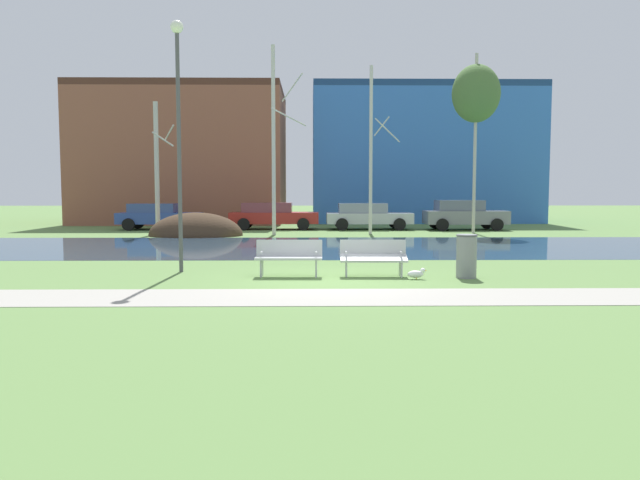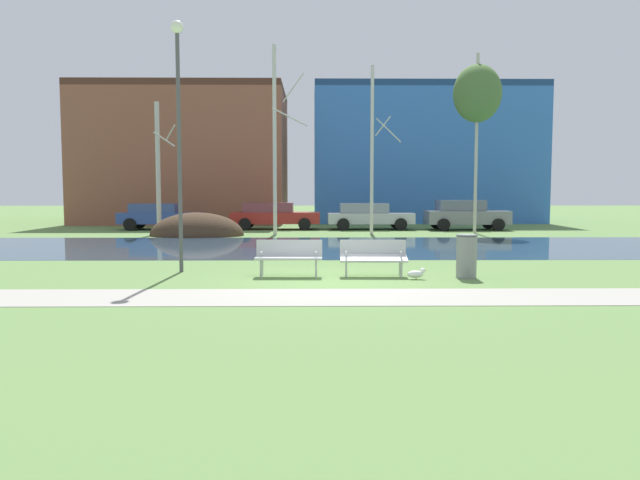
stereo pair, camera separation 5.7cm
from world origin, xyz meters
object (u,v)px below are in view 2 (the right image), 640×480
Objects in this scene: trash_bin at (466,255)px; parked_hatch_third_silver at (368,215)px; bench_left at (289,257)px; parked_van_nearest_blue at (160,216)px; bench_right at (373,257)px; streetlamp at (179,110)px; parked_wagon_fourth_grey at (465,214)px; seagull at (417,274)px; parked_sedan_second_red at (274,215)px.

parked_hatch_third_silver is (-0.68, 18.02, 0.21)m from trash_bin.
bench_left is 19.24m from parked_van_nearest_blue.
bench_right is 0.26× the size of streetlamp.
parked_wagon_fourth_grey is (5.03, -0.43, 0.07)m from parked_hatch_third_silver.
bench_right reaches higher than seagull.
bench_left is 0.26× the size of streetlamp.
parked_hatch_third_silver is (1.49, 17.71, 0.27)m from bench_right.
parked_sedan_second_red is at bearing 1.88° from parked_van_nearest_blue.
trash_bin is at bearing -56.97° from parked_van_nearest_blue.
trash_bin is at bearing -4.25° from bench_left.
parked_van_nearest_blue is 6.01m from parked_sedan_second_red.
parked_sedan_second_red is at bearing 101.20° from bench_right.
seagull is 18.26m from parked_hatch_third_silver.
parked_wagon_fourth_grey is (16.07, -0.44, 0.07)m from parked_van_nearest_blue.
seagull is at bearing -13.40° from streetlamp.
trash_bin reaches higher than bench_left.
parked_sedan_second_red is at bearing 85.81° from streetlamp.
parked_hatch_third_silver is (6.29, 16.87, -3.33)m from streetlamp.
parked_wagon_fourth_grey is at bearing 55.46° from streetlamp.
bench_right is 3.54× the size of seagull.
seagull is 18.67m from parked_wagon_fourth_grey.
bench_left is 19.28m from parked_wagon_fourth_grey.
parked_hatch_third_silver reaches higher than bench_left.
parked_hatch_third_silver reaches higher than trash_bin.
trash_bin is 0.24× the size of parked_wagon_fourth_grey.
parked_hatch_third_silver reaches higher than seagull.
trash_bin is (4.21, -0.31, 0.06)m from bench_left.
parked_van_nearest_blue is at bearing 178.45° from parked_wagon_fourth_grey.
parked_hatch_third_silver is at bearing 88.32° from seagull.
trash_bin is at bearing -103.89° from parked_wagon_fourth_grey.
trash_bin reaches higher than bench_right.
bench_right is at bearing 150.90° from seagull.
bench_left is 3.06m from seagull.
parked_wagon_fourth_grey reaches higher than seagull.
parked_hatch_third_silver is 1.06× the size of parked_wagon_fourth_grey.
streetlamp is 1.39× the size of parked_hatch_third_silver.
parked_hatch_third_silver is (5.04, -0.20, -0.01)m from parked_sedan_second_red.
parked_hatch_third_silver is at bearing -0.03° from parked_van_nearest_blue.
parked_sedan_second_red is at bearing 107.42° from trash_bin.
trash_bin is 0.17× the size of streetlamp.
parked_van_nearest_blue is at bearing 112.99° from bench_left.
streetlamp reaches higher than trash_bin.
trash_bin is at bearing -8.18° from bench_right.
seagull is at bearing -107.35° from parked_wagon_fourth_grey.
trash_bin is 0.24× the size of parked_van_nearest_blue.
parked_sedan_second_red is (1.25, 17.07, -3.32)m from streetlamp.
parked_sedan_second_red is at bearing 94.83° from bench_left.
streetlamp reaches higher than parked_sedan_second_red.
seagull is 21.06m from parked_van_nearest_blue.
streetlamp reaches higher than parked_wagon_fourth_grey.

